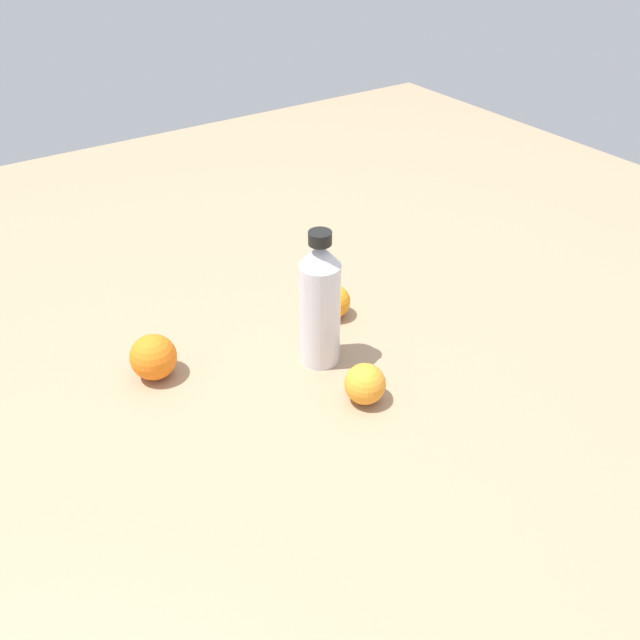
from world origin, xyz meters
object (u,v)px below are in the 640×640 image
Objects in this scene: orange_1 at (365,384)px; orange_2 at (333,301)px; orange_0 at (153,357)px; water_bottle at (320,303)px.

orange_1 reaches higher than orange_2.
orange_0 is 0.34m from orange_1.
orange_0 is (0.11, 0.25, -0.08)m from water_bottle.
orange_0 is at bearing 94.70° from water_bottle.
orange_1 is at bearing -150.84° from water_bottle.
water_bottle reaches higher than orange_2.
orange_0 is at bearing 86.35° from orange_2.
orange_0 is 1.21× the size of orange_2.
orange_2 is at bearing -22.93° from orange_1.
water_bottle reaches higher than orange_1.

